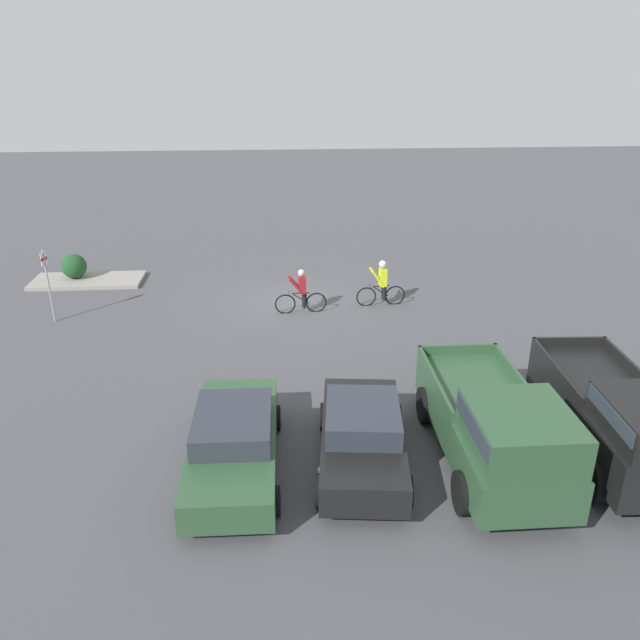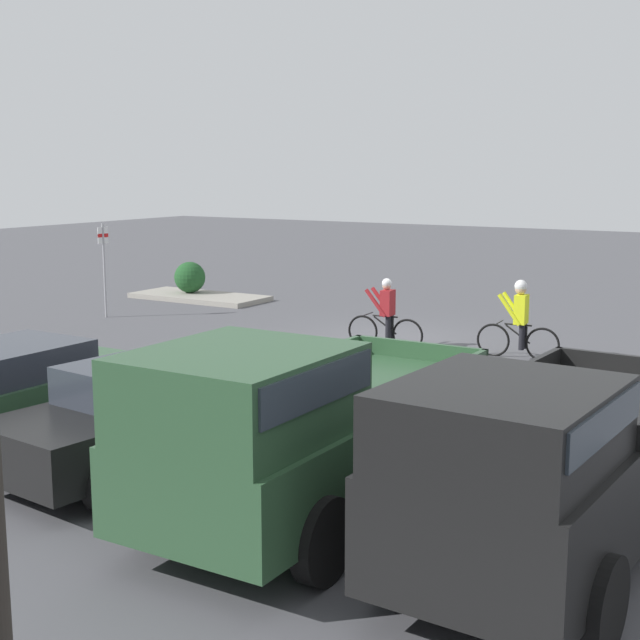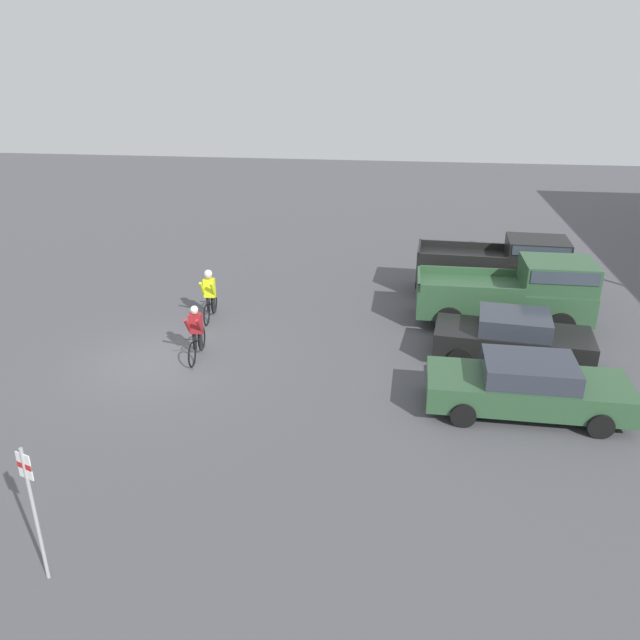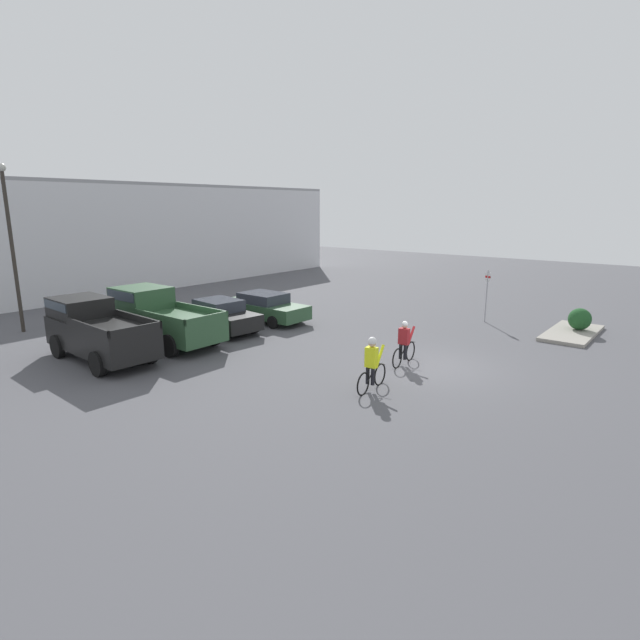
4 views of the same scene
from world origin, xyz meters
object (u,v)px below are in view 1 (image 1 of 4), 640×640
at_px(pickup_truck_1, 497,427).
at_px(cyclist_0, 301,292).
at_px(pickup_truck_0, 619,417).
at_px(cyclist_1, 382,282).
at_px(fire_lane_sign, 48,279).
at_px(shrub, 74,266).
at_px(sedan_0, 362,435).
at_px(sedan_1, 234,441).

distance_m(pickup_truck_1, cyclist_0, 10.21).
relative_size(pickup_truck_0, cyclist_1, 2.93).
relative_size(cyclist_1, fire_lane_sign, 0.70).
relative_size(pickup_truck_0, shrub, 5.41).
height_order(pickup_truck_0, fire_lane_sign, fire_lane_sign).
bearing_deg(cyclist_0, sedan_0, 96.17).
bearing_deg(cyclist_1, cyclist_0, 9.96).
height_order(cyclist_0, shrub, cyclist_0).
height_order(pickup_truck_0, sedan_1, pickup_truck_0).
bearing_deg(cyclist_0, shrub, -23.61).
relative_size(pickup_truck_0, pickup_truck_1, 0.97).
bearing_deg(cyclist_0, pickup_truck_0, 125.29).
distance_m(pickup_truck_1, shrub, 18.45).
relative_size(pickup_truck_1, cyclist_0, 2.96).
relative_size(pickup_truck_0, sedan_1, 1.10).
xyz_separation_m(sedan_0, cyclist_1, (-1.96, -9.48, 0.13)).
bearing_deg(sedan_1, pickup_truck_1, 174.40).
bearing_deg(fire_lane_sign, shrub, -83.69).
bearing_deg(pickup_truck_0, cyclist_0, -54.71).
height_order(sedan_0, fire_lane_sign, fire_lane_sign).
bearing_deg(pickup_truck_0, shrub, -40.37).
height_order(fire_lane_sign, shrub, fire_lane_sign).
bearing_deg(pickup_truck_1, pickup_truck_0, -175.44).
bearing_deg(pickup_truck_0, sedan_0, -3.02).
relative_size(sedan_0, cyclist_0, 2.44).
xyz_separation_m(cyclist_0, shrub, (8.92, -3.90, -0.14)).
bearing_deg(cyclist_1, fire_lane_sign, 3.71).
relative_size(sedan_1, fire_lane_sign, 1.88).
relative_size(sedan_1, cyclist_1, 2.67).
bearing_deg(shrub, sedan_0, 127.56).
bearing_deg(sedan_1, pickup_truck_0, 177.77).
bearing_deg(sedan_0, fire_lane_sign, -42.80).
distance_m(pickup_truck_0, pickup_truck_1, 2.79).
relative_size(pickup_truck_0, fire_lane_sign, 2.07).
xyz_separation_m(pickup_truck_0, sedan_1, (8.38, -0.33, -0.44)).
relative_size(sedan_0, shrub, 4.58).
height_order(cyclist_1, shrub, cyclist_1).
height_order(pickup_truck_1, cyclist_0, pickup_truck_1).
xyz_separation_m(pickup_truck_1, sedan_1, (5.60, -0.55, -0.46)).
relative_size(pickup_truck_0, sedan_0, 1.18).
bearing_deg(sedan_1, sedan_0, 179.33).
distance_m(cyclist_1, shrub, 12.33).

